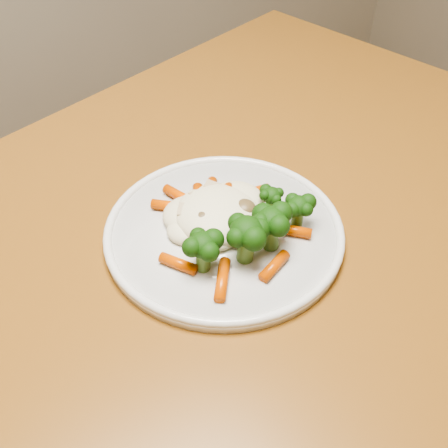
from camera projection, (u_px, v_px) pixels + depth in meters
name	position (u px, v px, depth m)	size (l,w,h in m)	color
dining_table	(205.00, 363.00, 0.62)	(1.44, 1.16, 0.75)	#935B22
plate	(224.00, 233.00, 0.63)	(0.27, 0.27, 0.01)	white
meal	(233.00, 220.00, 0.61)	(0.18, 0.19, 0.05)	#FBF1C9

